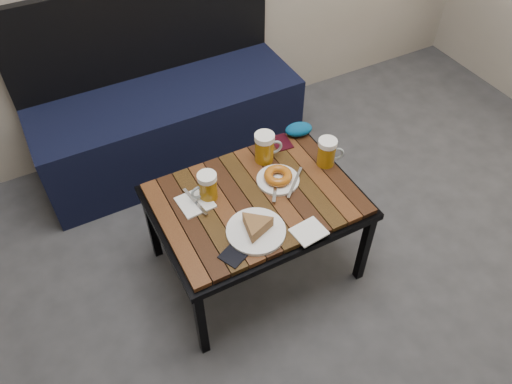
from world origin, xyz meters
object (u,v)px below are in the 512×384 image
bench (167,119)px  beer_mug_centre (265,147)px  passport_navy (236,253)px  knit_pouch (299,129)px  beer_mug_left (207,186)px  cafe_table (256,204)px  plate_pie (256,228)px  plate_bagel (278,178)px  beer_mug_right (327,152)px  passport_burgundy (282,142)px

bench → beer_mug_centre: 0.80m
passport_navy → knit_pouch: 0.73m
beer_mug_centre → passport_navy: 0.53m
bench → knit_pouch: size_ratio=10.94×
passport_navy → bench: bearing=148.1°
bench → beer_mug_left: size_ratio=11.09×
cafe_table → knit_pouch: knit_pouch is taller
beer_mug_centre → plate_pie: size_ratio=0.61×
plate_pie → passport_navy: (-0.11, -0.05, -0.02)m
knit_pouch → beer_mug_centre: bearing=-160.2°
beer_mug_centre → plate_bagel: beer_mug_centre is taller
beer_mug_left → plate_bagel: (0.30, -0.05, -0.04)m
beer_mug_right → bench: bearing=139.4°
bench → plate_pie: 1.09m
plate_pie → passport_burgundy: plate_pie is taller
plate_pie → beer_mug_right: bearing=23.9°
beer_mug_left → passport_navy: (-0.02, -0.31, -0.06)m
passport_burgundy → plate_bagel: bearing=-117.8°
plate_bagel → passport_burgundy: 0.25m
beer_mug_left → beer_mug_centre: (0.31, 0.09, 0.01)m
cafe_table → plate_bagel: (0.12, 0.04, 0.06)m
knit_pouch → cafe_table: bearing=-144.2°
beer_mug_centre → beer_mug_right: size_ratio=1.08×
plate_bagel → passport_burgundy: size_ratio=2.02×
plate_pie → passport_navy: 0.12m
plate_bagel → beer_mug_centre: bearing=84.1°
beer_mug_left → knit_pouch: beer_mug_left is taller
cafe_table → beer_mug_right: bearing=5.4°
beer_mug_right → plate_pie: beer_mug_right is taller
bench → plate_bagel: 0.91m
passport_navy → passport_burgundy: 0.65m
bench → beer_mug_left: (-0.11, -0.81, 0.26)m
beer_mug_left → plate_pie: bearing=105.0°
beer_mug_left → beer_mug_centre: bearing=-167.5°
cafe_table → passport_navy: (-0.20, -0.22, 0.05)m
bench → beer_mug_right: size_ratio=10.79×
beer_mug_left → beer_mug_right: size_ratio=0.97×
passport_navy → cafe_table: bearing=112.4°
beer_mug_right → plate_pie: (-0.45, -0.20, -0.04)m
passport_burgundy → plate_pie: bearing=-124.9°
bench → beer_mug_right: (0.43, -0.87, 0.26)m
knit_pouch → plate_pie: bearing=-136.5°
passport_burgundy → beer_mug_centre: bearing=-147.2°
beer_mug_centre → plate_bagel: (-0.01, -0.14, -0.05)m
bench → beer_mug_right: bearing=-63.6°
passport_navy → knit_pouch: bearing=105.3°
beer_mug_right → passport_navy: bearing=-132.7°
beer_mug_left → passport_navy: bearing=81.8°
beer_mug_right → passport_navy: size_ratio=1.09×
beer_mug_centre → plate_pie: bearing=-116.2°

